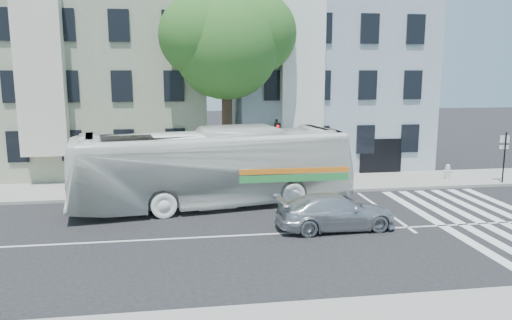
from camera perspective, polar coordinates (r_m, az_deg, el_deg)
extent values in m
plane|color=black|center=(19.40, -0.87, -8.58)|extent=(120.00, 120.00, 0.00)
cube|color=gray|center=(27.03, -3.15, -3.00)|extent=(80.00, 4.00, 0.15)
cube|color=gray|center=(33.52, -16.56, 8.52)|extent=(12.00, 10.00, 11.00)
cube|color=#91A0AD|center=(34.53, 7.41, 8.89)|extent=(12.00, 10.00, 11.00)
cylinder|color=#2D2116|center=(27.06, -3.30, 2.45)|extent=(0.56, 0.56, 5.20)
sphere|color=#184B1E|center=(26.84, -3.41, 12.87)|extent=(5.60, 5.60, 5.60)
sphere|color=#184B1E|center=(27.47, -0.07, 14.29)|extent=(4.40, 4.40, 4.40)
sphere|color=#184B1E|center=(26.48, -6.47, 13.94)|extent=(4.20, 4.20, 4.20)
sphere|color=#184B1E|center=(28.19, -3.05, 16.21)|extent=(3.80, 3.80, 3.80)
sphere|color=#184B1E|center=(27.36, -4.78, 10.71)|extent=(3.40, 3.40, 3.40)
imported|color=white|center=(23.20, -4.87, -0.83)|extent=(5.17, 13.38, 3.64)
imported|color=silver|center=(20.22, 9.07, -5.86)|extent=(2.17, 4.87, 1.39)
cylinder|color=black|center=(25.07, 2.33, 0.29)|extent=(0.13, 0.13, 3.86)
cube|color=black|center=(24.63, 2.46, 3.35)|extent=(0.31, 0.28, 0.78)
sphere|color=red|center=(24.47, 2.52, 3.85)|extent=(0.15, 0.15, 0.15)
cylinder|color=white|center=(24.85, 2.40, 1.28)|extent=(0.39, 0.18, 0.40)
cylinder|color=#BCBCB7|center=(30.41, 21.04, -1.38)|extent=(0.28, 0.28, 0.69)
sphere|color=#BCBCB7|center=(30.35, 21.09, -0.68)|extent=(0.25, 0.25, 0.25)
cylinder|color=#BCBCB7|center=(30.40, 21.05, -1.21)|extent=(0.49, 0.28, 0.16)
cylinder|color=black|center=(30.47, 26.51, 0.25)|extent=(0.08, 0.08, 2.79)
cube|color=white|center=(30.41, 26.55, 2.15)|extent=(0.50, 0.12, 0.39)
cube|color=white|center=(30.47, 26.49, 1.32)|extent=(0.50, 0.12, 0.20)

